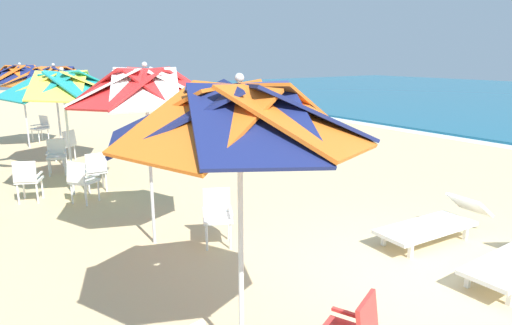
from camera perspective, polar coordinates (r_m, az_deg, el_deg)
The scene contains 14 objects.
ground_plane at distance 6.29m, azimuth 21.24°, elevation -14.38°, with size 80.00×80.00×0.00m, color #D3B784.
beach_umbrella_0 at distance 3.75m, azimuth -2.12°, elevation 6.00°, with size 2.33×2.33×2.72m.
beach_umbrella_1 at distance 6.65m, azimuth -14.02°, elevation 9.26°, with size 2.28×2.28×2.77m.
plastic_chair_2 at distance 6.87m, azimuth -5.01°, elevation -6.51°, with size 0.61×0.59×0.87m.
beach_umbrella_2 at distance 9.71m, azimuth -23.61°, elevation 9.08°, with size 2.47×2.47×2.63m.
plastic_chair_3 at distance 9.31m, azimuth -21.57°, elevation -2.02°, with size 0.62×0.63×0.87m.
plastic_chair_4 at distance 10.03m, azimuth -19.99°, elevation -0.80°, with size 0.50×0.48×0.87m.
plastic_chair_5 at distance 9.84m, azimuth -27.36°, elevation -1.80°, with size 0.60×0.59×0.87m.
beach_umbrella_3 at distance 12.43m, azimuth -24.55°, elevation 10.01°, with size 2.45×2.45×2.67m.
plastic_chair_6 at distance 13.25m, azimuth -23.27°, elevation 2.27°, with size 0.63×0.62×0.87m.
plastic_chair_7 at distance 11.91m, azimuth -24.33°, elevation 0.99°, with size 0.57×0.54×0.87m.
beach_umbrella_4 at distance 15.54m, azimuth -28.05°, elevation 9.98°, with size 2.19×2.19×2.64m.
plastic_chair_8 at distance 16.73m, azimuth -25.94°, elevation 4.16°, with size 0.59×0.61×0.87m.
sun_lounger_1 at distance 7.58m, azimuth 22.08°, elevation -7.26°, with size 0.78×2.19×0.62m.
Camera 1 is at (2.94, -4.77, 2.86)m, focal length 31.03 mm.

